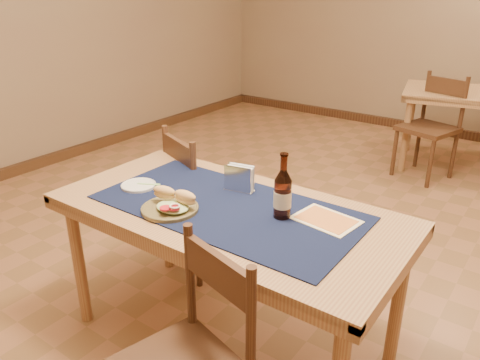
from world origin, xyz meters
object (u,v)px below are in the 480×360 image
Objects in this scene: main_table at (227,224)px; sandwich_plate at (172,205)px; chair_main_far at (203,198)px; napkin_holder at (239,179)px; beer_bottle at (283,194)px.

main_table is 0.27m from sandwich_plate.
chair_main_far is at bearing 119.65° from sandwich_plate.
main_table is at bearing -71.80° from napkin_holder.
chair_main_far is at bearing 152.79° from beer_bottle.
main_table is at bearing 45.21° from sandwich_plate.
beer_bottle reaches higher than main_table.
main_table is 5.57× the size of beer_bottle.
beer_bottle is (0.42, 0.23, 0.08)m from sandwich_plate.
main_table is 0.73m from chair_main_far.
sandwich_plate is at bearing -108.36° from napkin_holder.
napkin_holder is (-0.06, 0.17, 0.15)m from main_table.
sandwich_plate reaches higher than main_table.
chair_main_far is 0.80m from sandwich_plate.
sandwich_plate is at bearing -134.79° from main_table.
beer_bottle reaches higher than napkin_holder.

